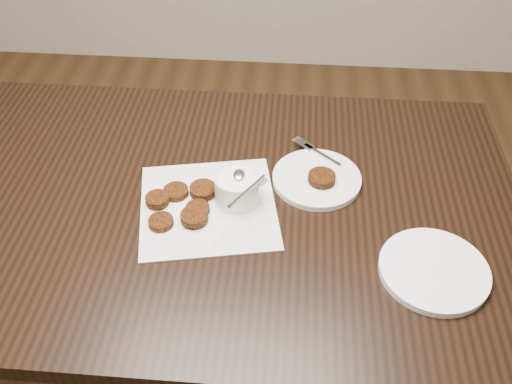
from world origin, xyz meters
TOP-DOWN VIEW (x-y plane):
  - table at (0.02, 0.09)m, footprint 1.35×0.87m
  - napkin at (0.01, 0.07)m, footprint 0.34×0.34m
  - sauce_ramekin at (0.07, 0.09)m, footprint 0.17×0.17m
  - patty_cluster at (-0.04, 0.05)m, footprint 0.21×0.21m
  - plate_with_patty at (0.24, 0.17)m, footprint 0.28×0.28m
  - plate_empty at (0.47, -0.08)m, footprint 0.24×0.24m

SIDE VIEW (x-z plane):
  - table at x=0.02m, z-range 0.00..0.75m
  - napkin at x=0.01m, z-range 0.75..0.75m
  - plate_empty at x=0.47m, z-range 0.75..0.76m
  - patty_cluster at x=-0.04m, z-range 0.75..0.77m
  - plate_with_patty at x=0.24m, z-range 0.75..0.78m
  - sauce_ramekin at x=0.07m, z-range 0.75..0.89m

